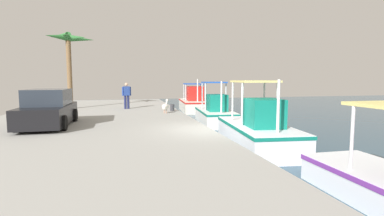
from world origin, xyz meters
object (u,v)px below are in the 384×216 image
object	(u,v)px
fishing_boat_nearest	(194,103)
parked_car	(48,109)
fishing_boat_second	(215,113)
palm_tree	(69,45)
pelican	(165,106)
mooring_bollard_nearest	(172,108)
fishing_boat_third	(258,131)
fisherman_standing	(127,94)

from	to	relation	value
fishing_boat_nearest	parked_car	world-z (taller)	fishing_boat_nearest
fishing_boat_second	palm_tree	world-z (taller)	palm_tree
pelican	palm_tree	world-z (taller)	palm_tree
parked_car	mooring_bollard_nearest	size ratio (longest dim) A/B	10.08
pelican	mooring_bollard_nearest	distance (m)	1.35
fishing_boat_third	fisherman_standing	distance (m)	10.58
palm_tree	parked_car	bearing A→B (deg)	2.91
fishing_boat_second	mooring_bollard_nearest	xyz separation A→B (m)	(-0.85, -2.58, 0.35)
fishing_boat_second	mooring_bollard_nearest	distance (m)	2.74
fishing_boat_second	palm_tree	bearing A→B (deg)	-112.89
fisherman_standing	parked_car	world-z (taller)	fisherman_standing
pelican	palm_tree	size ratio (longest dim) A/B	0.18
fishing_boat_nearest	fisherman_standing	xyz separation A→B (m)	(4.50, -5.79, 1.04)
pelican	fisherman_standing	bearing A→B (deg)	-145.06
palm_tree	mooring_bollard_nearest	bearing A→B (deg)	65.31
fisherman_standing	parked_car	xyz separation A→B (m)	(6.56, -3.31, -0.25)
pelican	mooring_bollard_nearest	bearing A→B (deg)	153.22
fisherman_standing	parked_car	size ratio (longest dim) A/B	0.43
fishing_boat_second	pelican	world-z (taller)	fishing_boat_second
pelican	mooring_bollard_nearest	xyz separation A→B (m)	(-1.19, 0.60, -0.20)
fishing_boat_second	parked_car	world-z (taller)	fishing_boat_second
fishing_boat_third	fisherman_standing	size ratio (longest dim) A/B	3.08
fishing_boat_third	fisherman_standing	bearing A→B (deg)	-151.16
fishing_boat_third	palm_tree	world-z (taller)	palm_tree
pelican	parked_car	xyz separation A→B (m)	(3.44, -5.49, 0.32)
fisherman_standing	parked_car	distance (m)	7.35
fishing_boat_third	pelican	size ratio (longest dim) A/B	5.78
pelican	fisherman_standing	xyz separation A→B (m)	(-3.12, -2.18, 0.57)
fishing_boat_second	fishing_boat_third	xyz separation A→B (m)	(6.45, -0.28, 0.05)
fishing_boat_third	parked_car	distance (m)	8.83
parked_car	palm_tree	bearing A→B (deg)	-177.09
fishing_boat_nearest	palm_tree	size ratio (longest dim) A/B	1.05
fishing_boat_nearest	fishing_boat_second	world-z (taller)	fishing_boat_nearest
fishing_boat_third	parked_car	world-z (taller)	fishing_boat_third
fisherman_standing	fishing_boat_nearest	bearing A→B (deg)	127.89
pelican	mooring_bollard_nearest	size ratio (longest dim) A/B	2.29
fishing_boat_third	palm_tree	xyz separation A→B (m)	(-10.27, -8.77, 4.33)
pelican	parked_car	bearing A→B (deg)	-57.88
fisherman_standing	mooring_bollard_nearest	size ratio (longest dim) A/B	4.30
fishing_boat_second	fisherman_standing	size ratio (longest dim) A/B	2.75
mooring_bollard_nearest	fishing_boat_second	bearing A→B (deg)	71.84
fisherman_standing	mooring_bollard_nearest	distance (m)	3.47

